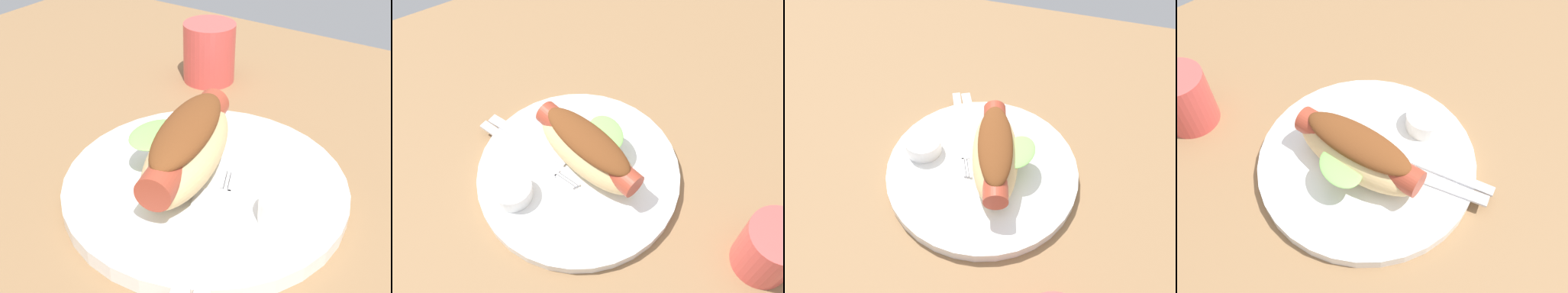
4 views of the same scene
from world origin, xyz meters
TOP-DOWN VIEW (x-y plane):
  - ground_plane at (0.00, 0.00)cm, footprint 120.00×90.00cm
  - plate at (-0.15, 0.68)cm, footprint 26.99×26.99cm
  - hot_dog at (1.71, 1.16)cm, footprint 10.77×17.54cm
  - sauce_ramekin at (-9.09, 1.71)cm, footprint 5.23×5.23cm
  - fork at (-4.90, 6.64)cm, footprint 7.72×16.11cm
  - knife at (-3.73, 8.50)cm, footprint 7.03×12.68cm
  - drinking_cup at (13.12, -20.56)cm, footprint 7.01×7.01cm

SIDE VIEW (x-z plane):
  - ground_plane at x=0.00cm, z-range -1.80..0.00cm
  - plate at x=-0.15cm, z-range 0.00..1.60cm
  - knife at x=-3.73cm, z-range 1.60..1.96cm
  - fork at x=-4.90cm, z-range 1.60..2.00cm
  - sauce_ramekin at x=-9.09cm, z-range 1.60..3.93cm
  - drinking_cup at x=13.12cm, z-range 0.00..8.03cm
  - hot_dog at x=1.71cm, z-range 1.80..8.19cm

